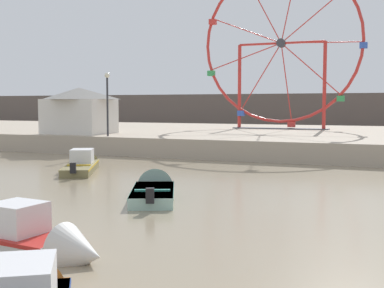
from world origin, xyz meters
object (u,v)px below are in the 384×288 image
motorboat_olive_wood (84,163)px  motorboat_pale_grey (29,239)px  ferris_wheel_red_frame (281,46)px  promenade_lamp_near (107,95)px  motorboat_seafoam (154,189)px  carnival_booth_white_ticket (79,110)px

motorboat_olive_wood → motorboat_pale_grey: bearing=-177.1°
motorboat_pale_grey → ferris_wheel_red_frame: size_ratio=0.35×
motorboat_pale_grey → promenade_lamp_near: 21.40m
promenade_lamp_near → motorboat_pale_grey: bearing=-62.7°
ferris_wheel_red_frame → promenade_lamp_near: ferris_wheel_red_frame is taller
motorboat_seafoam → motorboat_olive_wood: bearing=27.6°
carnival_booth_white_ticket → ferris_wheel_red_frame: bearing=45.8°
motorboat_olive_wood → promenade_lamp_near: size_ratio=1.37×
motorboat_pale_grey → ferris_wheel_red_frame: ferris_wheel_red_frame is taller
motorboat_seafoam → ferris_wheel_red_frame: size_ratio=0.33×
motorboat_pale_grey → motorboat_olive_wood: bearing=126.2°
motorboat_seafoam → carnival_booth_white_ticket: bearing=18.5°
ferris_wheel_red_frame → carnival_booth_white_ticket: 16.91m
motorboat_seafoam → ferris_wheel_red_frame: ferris_wheel_red_frame is taller
ferris_wheel_red_frame → carnival_booth_white_ticket: (-11.18, -11.65, -5.03)m
promenade_lamp_near → carnival_booth_white_ticket: bearing=151.3°
motorboat_seafoam → carnival_booth_white_ticket: carnival_booth_white_ticket is taller
motorboat_pale_grey → motorboat_olive_wood: size_ratio=0.85×
motorboat_olive_wood → carnival_booth_white_ticket: size_ratio=1.17×
motorboat_seafoam → promenade_lamp_near: bearing=13.7°
motorboat_seafoam → motorboat_olive_wood: (-6.24, 4.96, 0.08)m
motorboat_seafoam → motorboat_olive_wood: size_ratio=0.82×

